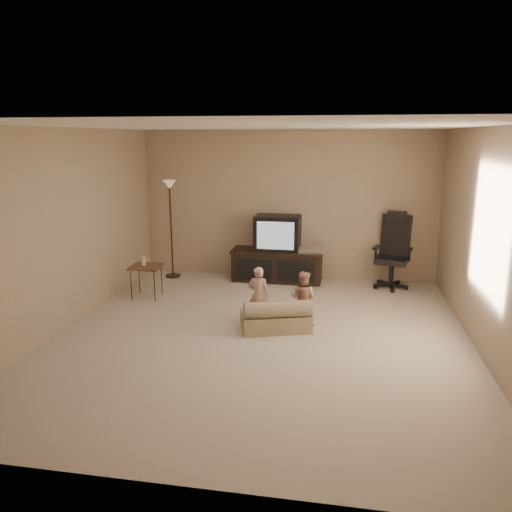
{
  "coord_description": "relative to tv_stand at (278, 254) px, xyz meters",
  "views": [
    {
      "loc": [
        0.93,
        -5.64,
        2.38
      ],
      "look_at": [
        -0.17,
        0.6,
        0.87
      ],
      "focal_mm": 35.0,
      "sensor_mm": 36.0,
      "label": 1
    }
  ],
  "objects": [
    {
      "name": "side_table",
      "position": [
        -1.84,
        -1.27,
        0.02
      ],
      "size": [
        0.47,
        0.47,
        0.67
      ],
      "rotation": [
        0.0,
        0.0,
        0.06
      ],
      "color": "brown",
      "rests_on": "floor"
    },
    {
      "name": "toddler_right",
      "position": [
        0.59,
        -2.0,
        -0.1
      ],
      "size": [
        0.39,
        0.3,
        0.72
      ],
      "primitive_type": "imported",
      "rotation": [
        0.0,
        0.0,
        2.81
      ],
      "color": "tan",
      "rests_on": "floor"
    },
    {
      "name": "floor_lamp",
      "position": [
        -1.84,
        -0.09,
        0.76
      ],
      "size": [
        0.26,
        0.26,
        1.68
      ],
      "color": "black",
      "rests_on": "floor"
    },
    {
      "name": "office_chair",
      "position": [
        1.88,
        -0.07,
        -0.02
      ],
      "size": [
        0.69,
        0.71,
        1.23
      ],
      "rotation": [
        0.0,
        0.0,
        -0.26
      ],
      "color": "black",
      "rests_on": "floor"
    },
    {
      "name": "floor",
      "position": [
        0.13,
        -2.49,
        -0.46
      ],
      "size": [
        5.5,
        5.5,
        0.0
      ],
      "primitive_type": "plane",
      "color": "#B6A690",
      "rests_on": "ground"
    },
    {
      "name": "room_shell",
      "position": [
        0.13,
        -2.49,
        1.06
      ],
      "size": [
        5.5,
        5.5,
        5.5
      ],
      "color": "white",
      "rests_on": "floor"
    },
    {
      "name": "toddler_left",
      "position": [
        0.01,
        -2.01,
        -0.08
      ],
      "size": [
        0.28,
        0.2,
        0.76
      ],
      "primitive_type": "imported",
      "rotation": [
        0.0,
        0.0,
        3.13
      ],
      "color": "tan",
      "rests_on": "floor"
    },
    {
      "name": "child_sofa",
      "position": [
        0.28,
        -2.26,
        -0.29
      ],
      "size": [
        0.95,
        0.71,
        0.42
      ],
      "rotation": [
        0.0,
        0.0,
        0.3
      ],
      "color": "gray",
      "rests_on": "floor"
    },
    {
      "name": "tv_stand",
      "position": [
        0.0,
        0.0,
        0.0
      ],
      "size": [
        1.56,
        0.59,
        1.11
      ],
      "rotation": [
        0.0,
        0.0,
        -0.01
      ],
      "color": "black",
      "rests_on": "floor"
    }
  ]
}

